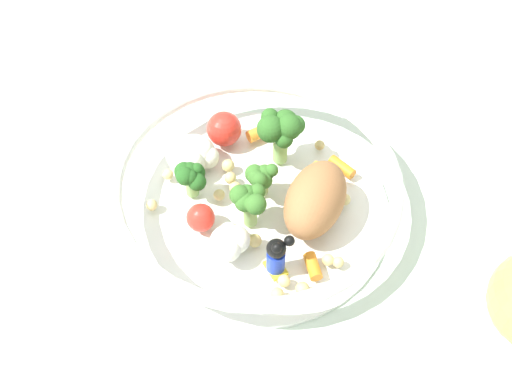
{
  "coord_description": "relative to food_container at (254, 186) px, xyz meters",
  "views": [
    {
      "loc": [
        -0.02,
        -0.35,
        0.45
      ],
      "look_at": [
        -0.01,
        -0.01,
        0.02
      ],
      "focal_mm": 43.57,
      "sensor_mm": 36.0,
      "label": 1
    }
  ],
  "objects": [
    {
      "name": "ground_plane",
      "position": [
        0.02,
        0.01,
        -0.03
      ],
      "size": [
        2.4,
        2.4,
        0.0
      ],
      "primitive_type": "plane",
      "color": "silver"
    },
    {
      "name": "food_container",
      "position": [
        0.0,
        0.0,
        0.0
      ],
      "size": [
        0.25,
        0.25,
        0.07
      ],
      "color": "white",
      "rests_on": "ground_plane"
    }
  ]
}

